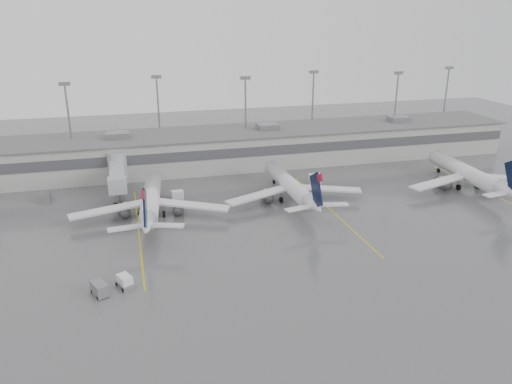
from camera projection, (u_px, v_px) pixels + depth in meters
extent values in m
plane|color=#515153|center=(280.00, 288.00, 66.48)|extent=(260.00, 260.00, 0.00)
cube|color=#9F9F9B|center=(207.00, 150.00, 117.84)|extent=(150.00, 16.00, 8.00)
cube|color=#47474C|center=(213.00, 155.00, 110.19)|extent=(150.00, 0.15, 2.20)
cube|color=#606060|center=(206.00, 133.00, 116.47)|extent=(152.00, 17.00, 0.30)
cube|color=slate|center=(398.00, 119.00, 128.29)|extent=(5.00, 4.00, 1.30)
cylinder|color=gray|center=(70.00, 130.00, 110.38)|extent=(0.44, 0.44, 20.00)
cube|color=slate|center=(64.00, 84.00, 106.92)|extent=(2.40, 0.50, 0.80)
cylinder|color=gray|center=(159.00, 119.00, 122.03)|extent=(0.44, 0.44, 20.00)
cube|color=slate|center=(156.00, 77.00, 118.56)|extent=(2.40, 0.50, 0.80)
cylinder|color=gray|center=(246.00, 121.00, 120.04)|extent=(0.44, 0.44, 20.00)
cube|color=slate|center=(245.00, 78.00, 116.58)|extent=(2.40, 0.50, 0.80)
cylinder|color=gray|center=(312.00, 111.00, 131.69)|extent=(0.44, 0.44, 20.00)
cube|color=slate|center=(314.00, 72.00, 128.22)|extent=(2.40, 0.50, 0.80)
cylinder|color=gray|center=(395.00, 113.00, 129.70)|extent=(0.44, 0.44, 20.00)
cube|color=slate|center=(399.00, 73.00, 126.23)|extent=(2.40, 0.50, 0.80)
cylinder|color=gray|center=(445.00, 105.00, 141.34)|extent=(0.44, 0.44, 20.00)
cube|color=slate|center=(449.00, 68.00, 137.88)|extent=(2.40, 0.50, 0.80)
cylinder|color=#929497|center=(118.00, 168.00, 105.79)|extent=(4.00, 4.00, 7.00)
cube|color=#929497|center=(117.00, 174.00, 99.61)|extent=(2.80, 13.00, 2.60)
cube|color=#929497|center=(117.00, 185.00, 92.79)|extent=(3.40, 2.40, 3.00)
cylinder|color=gray|center=(119.00, 200.00, 93.78)|extent=(0.70, 0.70, 2.80)
cube|color=black|center=(119.00, 205.00, 94.14)|extent=(2.20, 1.20, 0.70)
cube|color=#CEBD0C|center=(139.00, 230.00, 84.07)|extent=(0.25, 40.00, 0.01)
cube|color=#CEBD0C|center=(331.00, 210.00, 92.52)|extent=(0.25, 40.00, 0.01)
cube|color=#CEBD0C|center=(492.00, 194.00, 100.97)|extent=(0.25, 40.00, 0.01)
cylinder|color=silver|center=(151.00, 197.00, 90.26)|extent=(5.60, 22.95, 3.10)
cone|color=silver|center=(154.00, 176.00, 102.19)|extent=(3.40, 3.22, 3.10)
cone|color=silver|center=(147.00, 225.00, 77.33)|extent=(3.65, 5.48, 3.10)
cube|color=silver|center=(108.00, 210.00, 86.84)|extent=(13.71, 5.35, 0.36)
cube|color=silver|center=(192.00, 205.00, 88.86)|extent=(13.35, 7.99, 0.36)
cube|color=black|center=(145.00, 209.00, 75.84)|extent=(0.95, 5.82, 6.76)
cube|color=maroon|center=(143.00, 195.00, 73.67)|extent=(0.54, 2.11, 1.96)
cylinder|color=black|center=(154.00, 194.00, 99.81)|extent=(0.46, 0.96, 0.93)
cylinder|color=black|center=(139.00, 215.00, 88.90)|extent=(0.59, 1.18, 1.14)
cylinder|color=black|center=(164.00, 214.00, 89.50)|extent=(0.59, 1.18, 1.14)
cylinder|color=silver|center=(288.00, 183.00, 97.81)|extent=(3.42, 22.23, 3.02)
cone|color=silver|center=(269.00, 166.00, 109.12)|extent=(3.07, 2.88, 3.02)
cone|color=silver|center=(314.00, 205.00, 85.54)|extent=(3.11, 5.09, 3.02)
cube|color=silver|center=(258.00, 195.00, 93.71)|extent=(13.24, 6.75, 0.35)
cube|color=silver|center=(327.00, 189.00, 97.35)|extent=(13.30, 6.34, 0.35)
cube|color=black|center=(316.00, 190.00, 84.09)|extent=(0.40, 5.68, 6.59)
cube|color=maroon|center=(320.00, 178.00, 82.02)|extent=(0.34, 2.04, 1.91)
cylinder|color=black|center=(274.00, 182.00, 106.89)|extent=(0.37, 0.91, 0.91)
cylinder|color=black|center=(281.00, 200.00, 96.28)|extent=(0.47, 1.12, 1.11)
cylinder|color=black|center=(302.00, 198.00, 97.37)|extent=(0.47, 1.12, 1.11)
cylinder|color=silver|center=(464.00, 172.00, 104.53)|extent=(4.77, 23.61, 3.20)
cone|color=silver|center=(432.00, 155.00, 116.73)|extent=(3.39, 3.19, 3.20)
cone|color=silver|center=(509.00, 192.00, 91.29)|extent=(3.55, 5.53, 3.20)
cube|color=silver|center=(439.00, 182.00, 100.72)|extent=(14.11, 6.07, 0.37)
cube|color=silver|center=(505.00, 178.00, 103.40)|extent=(13.89, 7.73, 0.37)
cylinder|color=black|center=(438.00, 171.00, 114.31)|extent=(0.44, 0.98, 0.96)
cylinder|color=black|center=(459.00, 187.00, 103.04)|extent=(0.56, 1.20, 1.17)
cylinder|color=black|center=(478.00, 186.00, 103.85)|extent=(0.56, 1.20, 1.17)
cube|color=white|center=(125.00, 281.00, 66.49)|extent=(2.25, 2.68, 1.72)
cube|color=slate|center=(125.00, 285.00, 66.66)|extent=(2.58, 3.10, 0.67)
cylinder|color=black|center=(117.00, 284.00, 66.93)|extent=(0.41, 0.57, 0.53)
cylinder|color=black|center=(127.00, 281.00, 67.84)|extent=(0.41, 0.57, 0.53)
cylinder|color=black|center=(123.00, 290.00, 65.54)|extent=(0.41, 0.57, 0.53)
cylinder|color=black|center=(134.00, 286.00, 66.45)|extent=(0.41, 0.57, 0.53)
cube|color=slate|center=(100.00, 289.00, 64.60)|extent=(2.55, 3.13, 1.66)
cylinder|color=black|center=(92.00, 292.00, 65.12)|extent=(0.42, 0.59, 0.55)
cylinder|color=black|center=(108.00, 294.00, 64.52)|extent=(0.42, 0.59, 0.55)
cube|color=white|center=(178.00, 195.00, 98.13)|extent=(2.33, 1.57, 1.63)
cube|color=white|center=(315.00, 178.00, 107.56)|extent=(2.76, 2.00, 1.83)
cube|color=slate|center=(45.00, 197.00, 96.60)|extent=(1.93, 3.03, 1.88)
cone|color=#EC3004|center=(144.00, 201.00, 96.34)|extent=(0.45, 0.45, 0.72)
cone|color=#EC3004|center=(272.00, 193.00, 100.60)|extent=(0.43, 0.43, 0.69)
cone|color=#EC3004|center=(458.00, 180.00, 108.15)|extent=(0.39, 0.39, 0.62)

